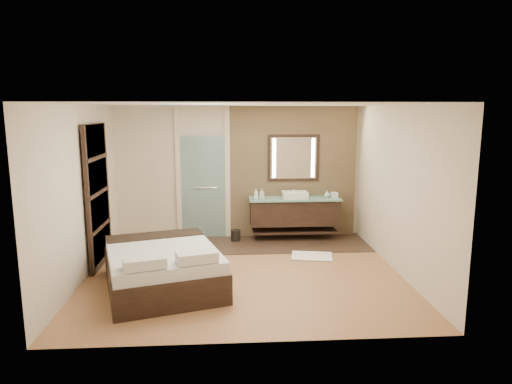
{
  "coord_description": "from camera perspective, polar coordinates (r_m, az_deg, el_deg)",
  "views": [
    {
      "loc": [
        -0.27,
        -7.06,
        2.62
      ],
      "look_at": [
        0.23,
        0.6,
        1.23
      ],
      "focal_mm": 32.0,
      "sensor_mm": 36.0,
      "label": 1
    }
  ],
  "objects": [
    {
      "name": "waste_bin",
      "position": [
        9.26,
        -2.55,
        -5.46
      ],
      "size": [
        0.22,
        0.22,
        0.24
      ],
      "primitive_type": "cylinder",
      "rotation": [
        0.0,
        0.0,
        0.18
      ],
      "color": "black",
      "rests_on": "floor"
    },
    {
      "name": "stone_wall",
      "position": [
        9.46,
        4.64,
        2.49
      ],
      "size": [
        2.6,
        0.08,
        2.7
      ],
      "primitive_type": "cube",
      "color": "tan",
      "rests_on": "floor"
    },
    {
      "name": "frosted_door",
      "position": [
        9.39,
        -6.61,
        1.13
      ],
      "size": [
        1.1,
        0.12,
        2.7
      ],
      "color": "#ACD9D5",
      "rests_on": "floor"
    },
    {
      "name": "bed",
      "position": [
        6.99,
        -11.57,
        -9.26
      ],
      "size": [
        2.06,
        2.32,
        0.75
      ],
      "rotation": [
        0.0,
        0.0,
        0.29
      ],
      "color": "black",
      "rests_on": "floor"
    },
    {
      "name": "soap_bottle_a",
      "position": [
        9.04,
        -0.0,
        -0.25
      ],
      "size": [
        0.11,
        0.11,
        0.22
      ],
      "primitive_type": "imported",
      "rotation": [
        0.0,
        0.0,
        0.33
      ],
      "color": "white",
      "rests_on": "vanity"
    },
    {
      "name": "bath_mat",
      "position": [
        8.37,
        6.99,
        -7.95
      ],
      "size": [
        0.8,
        0.62,
        0.02
      ],
      "primitive_type": "cube",
      "rotation": [
        0.0,
        0.0,
        -0.19
      ],
      "color": "white",
      "rests_on": "floor"
    },
    {
      "name": "floor",
      "position": [
        7.53,
        -1.48,
        -10.11
      ],
      "size": [
        5.0,
        5.0,
        0.0
      ],
      "primitive_type": "plane",
      "color": "#996540",
      "rests_on": "ground"
    },
    {
      "name": "cup",
      "position": [
        9.45,
        9.66,
        -0.31
      ],
      "size": [
        0.16,
        0.16,
        0.1
      ],
      "primitive_type": "imported",
      "rotation": [
        0.0,
        0.0,
        0.37
      ],
      "color": "white",
      "rests_on": "vanity"
    },
    {
      "name": "vanity",
      "position": [
        9.31,
        4.83,
        -2.46
      ],
      "size": [
        1.85,
        0.55,
        0.88
      ],
      "color": "black",
      "rests_on": "stone_wall"
    },
    {
      "name": "tissue_box",
      "position": [
        9.38,
        9.84,
        -0.39
      ],
      "size": [
        0.14,
        0.14,
        0.1
      ],
      "primitive_type": "cube",
      "rotation": [
        0.0,
        0.0,
        -0.2
      ],
      "color": "silver",
      "rests_on": "vanity"
    },
    {
      "name": "mirror_unit",
      "position": [
        9.37,
        4.71,
        4.26
      ],
      "size": [
        1.06,
        0.04,
        0.96
      ],
      "color": "black",
      "rests_on": "stone_wall"
    },
    {
      "name": "shoji_partition",
      "position": [
        8.08,
        -19.15,
        -0.38
      ],
      "size": [
        0.06,
        1.2,
        2.4
      ],
      "color": "black",
      "rests_on": "floor"
    },
    {
      "name": "tile_strip",
      "position": [
        9.09,
        1.93,
        -6.48
      ],
      "size": [
        3.8,
        1.3,
        0.01
      ],
      "primitive_type": "cube",
      "color": "#31221B",
      "rests_on": "floor"
    },
    {
      "name": "soap_bottle_c",
      "position": [
        9.36,
        8.89,
        -0.25
      ],
      "size": [
        0.14,
        0.14,
        0.14
      ],
      "primitive_type": "imported",
      "rotation": [
        0.0,
        0.0,
        -0.26
      ],
      "color": "silver",
      "rests_on": "vanity"
    },
    {
      "name": "soap_bottle_b",
      "position": [
        9.21,
        0.74,
        -0.17
      ],
      "size": [
        0.1,
        0.1,
        0.18
      ],
      "primitive_type": "imported",
      "rotation": [
        0.0,
        0.0,
        -0.25
      ],
      "color": "#B2B2B2",
      "rests_on": "vanity"
    }
  ]
}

